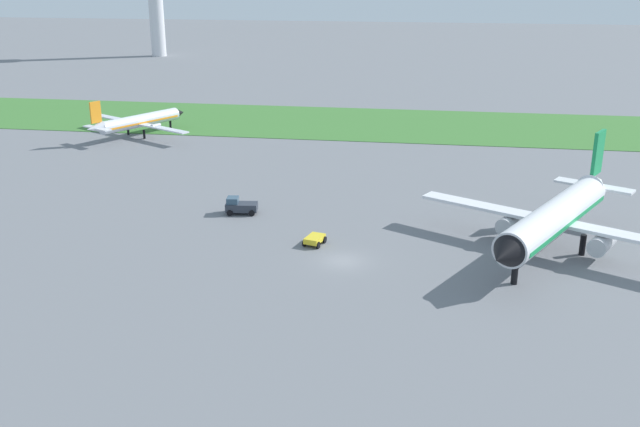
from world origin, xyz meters
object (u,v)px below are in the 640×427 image
airplane_midfield_jet (556,217)px  pushback_tug_near_gate (240,206)px  baggage_cart_midfield (315,239)px  airplane_taxiing_turboprop (138,121)px

airplane_midfield_jet → pushback_tug_near_gate: size_ratio=6.99×
pushback_tug_near_gate → baggage_cart_midfield: pushback_tug_near_gate is taller
airplane_taxiing_turboprop → pushback_tug_near_gate: airplane_taxiing_turboprop is taller
baggage_cart_midfield → airplane_taxiing_turboprop: bearing=54.4°
airplane_taxiing_turboprop → pushback_tug_near_gate: size_ratio=5.52×
airplane_taxiing_turboprop → pushback_tug_near_gate: 44.63m
pushback_tug_near_gate → airplane_taxiing_turboprop: bearing=-60.2°
airplane_midfield_jet → airplane_taxiing_turboprop: airplane_midfield_jet is taller
airplane_taxiing_turboprop → baggage_cart_midfield: 57.37m
airplane_midfield_jet → airplane_taxiing_turboprop: 73.94m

